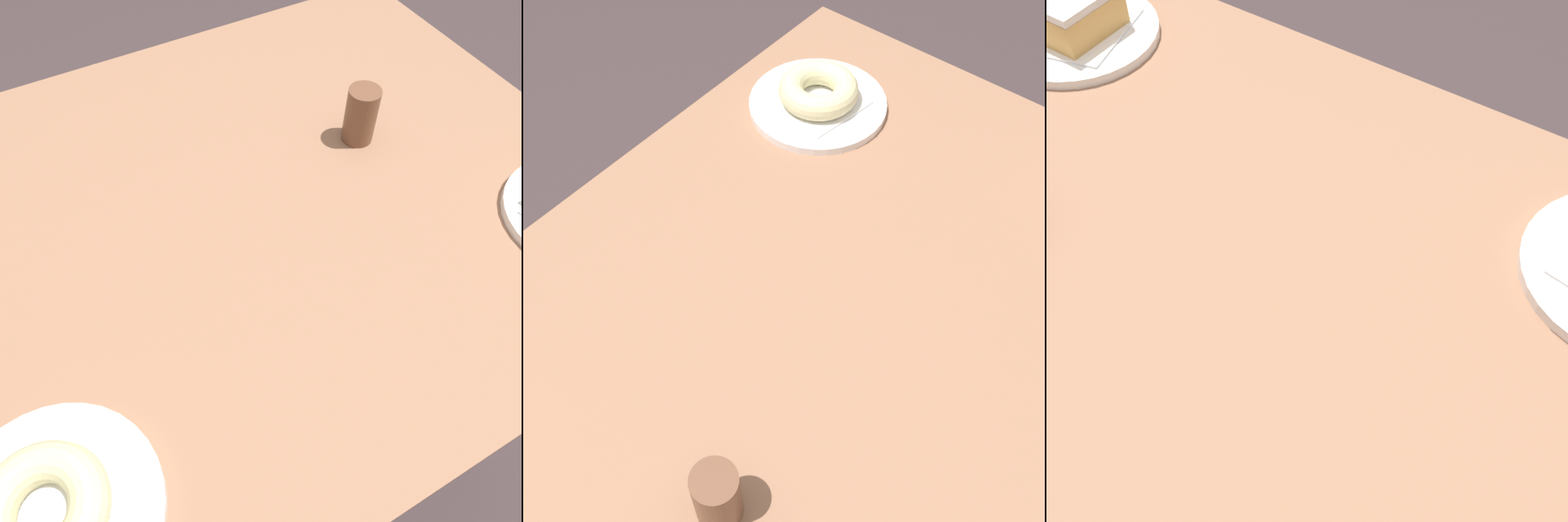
# 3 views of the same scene
# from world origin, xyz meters

# --- Properties ---
(table) EXTENTS (1.01, 0.78, 0.76)m
(table) POSITION_xyz_m (0.00, 0.00, 0.66)
(table) COLOR #956A4F
(table) RESTS_ON ground_plane
(plate_glazed_square) EXTENTS (0.20, 0.20, 0.01)m
(plate_glazed_square) POSITION_xyz_m (-0.38, 0.23, 0.77)
(plate_glazed_square) COLOR white
(plate_glazed_square) RESTS_ON table
(napkin_glazed_square) EXTENTS (0.15, 0.15, 0.00)m
(napkin_glazed_square) POSITION_xyz_m (-0.38, 0.23, 0.77)
(napkin_glazed_square) COLOR white
(napkin_glazed_square) RESTS_ON plate_glazed_square
(donut_glazed_square) EXTENTS (0.09, 0.09, 0.05)m
(donut_glazed_square) POSITION_xyz_m (-0.38, 0.23, 0.80)
(donut_glazed_square) COLOR tan
(donut_glazed_square) RESTS_ON napkin_glazed_square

